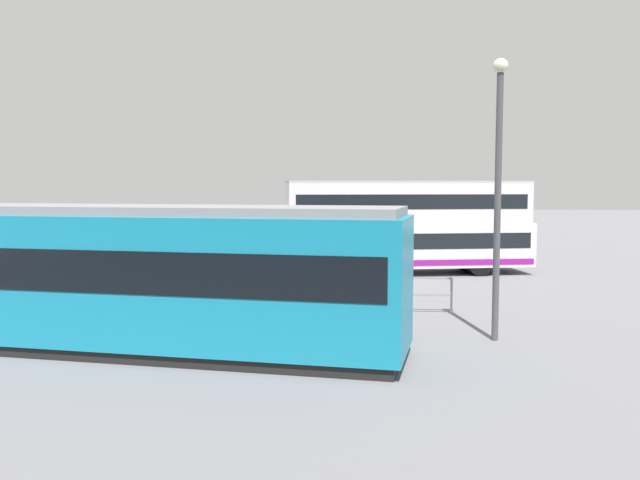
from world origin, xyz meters
The scene contains 8 objects.
ground_plane centered at (0.00, 0.00, 0.00)m, with size 160.00×160.00×0.00m, color slate.
double_decker_bus centered at (-2.73, -2.27, 2.01)m, with size 10.77×4.71×3.95m.
tram_yellow centered at (4.19, 11.59, 1.72)m, with size 13.40×4.24×3.31m.
pedestrian_near_railing centered at (3.38, 5.27, 1.05)m, with size 0.36×0.35×1.80m.
pedestrian_crossing centered at (-0.43, 9.99, 0.91)m, with size 0.36×0.34×1.60m.
pedestrian_railing centered at (0.76, 6.71, 0.75)m, with size 9.19×0.29×1.08m.
info_sign centered at (6.56, 6.63, 1.74)m, with size 1.19×0.14×2.49m.
street_lamp centered at (-4.54, 9.87, 3.95)m, with size 0.36×0.36×6.75m.
Camera 1 is at (-1.90, 26.17, 3.76)m, focal length 37.38 mm.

